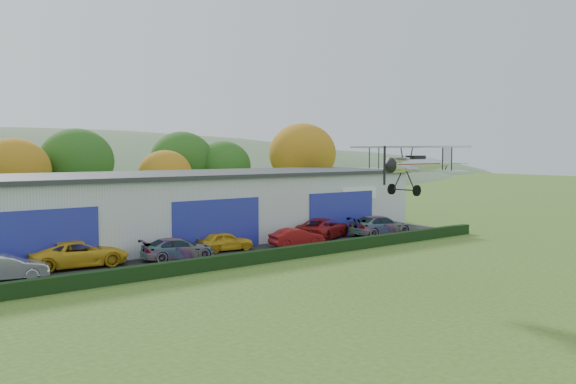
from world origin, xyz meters
TOP-DOWN VIEW (x-y plane):
  - ground at (0.00, 0.00)m, footprint 300.00×300.00m
  - apron at (3.00, 21.00)m, footprint 48.00×9.00m
  - hedge at (3.00, 16.20)m, footprint 46.00×0.60m
  - hangar at (5.00, 27.98)m, footprint 40.60×12.60m
  - tree_belt at (0.85, 40.62)m, footprint 75.70×13.22m
  - car_1 at (-9.15, 20.32)m, footprint 4.42×2.18m
  - car_2 at (-4.80, 21.69)m, footprint 5.99×3.27m
  - car_3 at (1.06, 20.33)m, footprint 4.94×2.57m
  - car_4 at (5.13, 21.14)m, footprint 4.09×2.08m
  - car_5 at (10.27, 19.60)m, footprint 4.20×2.03m
  - car_6 at (14.34, 21.36)m, footprint 6.45×4.92m
  - car_7 at (19.26, 19.77)m, footprint 5.74×2.71m
  - biplane at (7.07, 6.01)m, footprint 5.70×6.54m

SIDE VIEW (x-z plane):
  - ground at x=0.00m, z-range 0.00..0.00m
  - apron at x=3.00m, z-range 0.00..0.05m
  - hedge at x=3.00m, z-range 0.00..0.80m
  - car_5 at x=10.27m, z-range 0.05..1.38m
  - car_4 at x=5.13m, z-range 0.05..1.38m
  - car_3 at x=1.06m, z-range 0.05..1.42m
  - car_1 at x=-9.15m, z-range 0.05..1.44m
  - car_2 at x=-4.80m, z-range 0.05..1.64m
  - car_7 at x=19.26m, z-range 0.05..1.67m
  - car_6 at x=14.34m, z-range 0.05..1.68m
  - hangar at x=5.00m, z-range 0.01..5.31m
  - tree_belt at x=0.85m, z-range 0.55..10.67m
  - biplane at x=7.07m, z-range 5.14..7.59m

